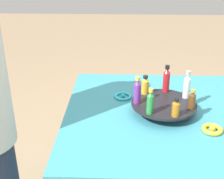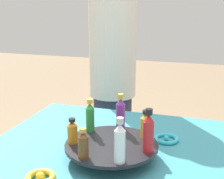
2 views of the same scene
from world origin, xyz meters
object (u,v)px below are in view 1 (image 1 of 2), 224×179
Objects in this scene: bottle_brown at (192,100)px; bottle_red at (166,80)px; display_stand at (164,106)px; ribbon_bow_gold at (212,129)px; ribbon_bow_teal at (123,96)px; bottle_purple at (137,91)px; bottle_gold at (145,85)px; bottle_green at (150,102)px; bottle_clear at (187,86)px; bottle_amber at (176,108)px.

bottle_red is at bearing -61.44° from bottle_brown.
ribbon_bow_gold is at bearing 141.27° from display_stand.
ribbon_bow_gold is at bearing 121.33° from bottle_red.
ribbon_bow_gold is (-0.42, 0.34, 0.00)m from ribbon_bow_teal.
display_stand is 0.16m from bottle_purple.
bottle_gold is 1.05× the size of ribbon_bow_teal.
bottle_purple is at bearing 67.13° from bottle_gold.
bottle_gold reaches higher than bottle_brown.
bottle_gold is 0.22m from bottle_green.
bottle_green is at bearing 41.42° from bottle_clear.
bottle_purple is 1.55× the size of bottle_amber.
ribbon_bow_teal is (0.33, -0.10, -0.12)m from bottle_clear.
bottle_green is 0.86× the size of bottle_red.
bottle_gold reaches higher than ribbon_bow_gold.
bottle_gold is at bearing 15.71° from bottle_red.
bottle_green is 0.32m from ribbon_bow_gold.
bottle_gold reaches higher than ribbon_bow_teal.
ribbon_bow_teal is (0.12, -0.06, -0.10)m from bottle_gold.
ribbon_bow_teal is at bearing -38.73° from ribbon_bow_gold.
bottle_green is 0.22m from bottle_brown.
bottle_red is at bearing 172.31° from ribbon_bow_teal.
display_stand is 0.15m from bottle_gold.
bottle_gold is at bearing -48.58° from display_stand.
bottle_green reaches higher than display_stand.
bottle_amber reaches higher than ribbon_bow_teal.
bottle_gold is at bearing -112.87° from bottle_purple.
bottle_red is 1.52× the size of ribbon_bow_teal.
bottle_clear is 0.37m from ribbon_bow_teal.
bottle_amber is 0.95× the size of ribbon_bow_gold.
ribbon_bow_teal is (0.21, -0.17, -0.03)m from display_stand.
bottle_clear reaches higher than bottle_gold.
display_stand reaches higher than ribbon_bow_gold.
bottle_gold is 0.27m from bottle_brown.
display_stand is at bearing -74.29° from bottle_amber.
bottle_red is at bearing -138.58° from bottle_purple.
bottle_clear is (0.01, -0.12, 0.02)m from bottle_brown.
ribbon_bow_teal is 1.02× the size of ribbon_bow_gold.
bottle_green is 1.31× the size of ribbon_bow_teal.
bottle_green reaches higher than bottle_gold.
bottle_purple is 0.12m from bottle_green.
bottle_red is (-0.16, -0.14, 0.00)m from bottle_purple.
bottle_purple is at bearing 112.11° from ribbon_bow_teal.
bottle_purple reaches higher than bottle_brown.
bottle_brown is 0.17m from ribbon_bow_gold.
display_stand is 0.16m from bottle_green.
bottle_gold is 1.07× the size of ribbon_bow_gold.
bottle_green is at bearing -10.01° from bottle_amber.
bottle_brown is at bearing -164.29° from bottle_green.
ribbon_bow_teal is at bearing -38.73° from display_stand.
bottle_brown reaches higher than ribbon_bow_teal.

